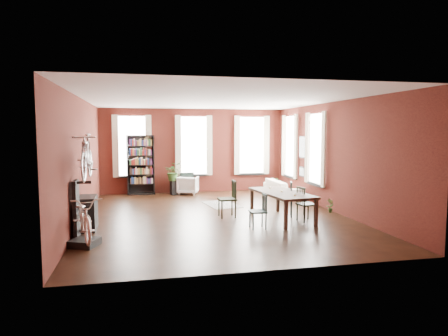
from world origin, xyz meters
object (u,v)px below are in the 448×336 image
object	(u,v)px
dining_chair_a	(258,211)
dining_chair_d	(298,199)
dining_chair_c	(306,204)
plant_stand	(174,188)
console_table	(88,213)
dining_table	(281,206)
bicycle_floor	(83,198)
bookshelf	(141,165)
bike_trainer	(85,243)
white_armchair	(188,184)
dining_chair_b	(227,199)
cream_sofa	(283,186)

from	to	relation	value
dining_chair_a	dining_chair_d	bearing A→B (deg)	127.46
dining_chair_c	plant_stand	world-z (taller)	dining_chair_c
dining_chair_c	plant_stand	xyz separation A→B (m)	(-3.00, 5.12, -0.19)
dining_chair_a	console_table	xyz separation A→B (m)	(-4.01, 0.75, -0.02)
dining_table	dining_chair_a	size ratio (longest dim) A/B	2.59
dining_chair_d	bicycle_floor	world-z (taller)	bicycle_floor
bookshelf	plant_stand	world-z (taller)	bookshelf
bicycle_floor	bike_trainer	bearing A→B (deg)	-111.69
dining_chair_c	dining_chair_d	world-z (taller)	dining_chair_d
dining_chair_d	white_armchair	size ratio (longest dim) A/B	1.31
dining_table	dining_chair_b	bearing A→B (deg)	148.37
bookshelf	white_armchair	world-z (taller)	bookshelf
dining_chair_c	bookshelf	size ratio (longest dim) A/B	0.41
bike_trainer	plant_stand	xyz separation A→B (m)	(2.37, 6.31, 0.18)
dining_chair_a	dining_chair_c	size ratio (longest dim) A/B	0.93
cream_sofa	console_table	distance (m)	7.15
dining_table	dining_chair_a	bearing A→B (deg)	-145.39
white_armchair	plant_stand	size ratio (longest dim) A/B	1.41
bike_trainer	console_table	size ratio (longest dim) A/B	0.63
white_armchair	cream_sofa	world-z (taller)	cream_sofa
dining_chair_c	bookshelf	xyz separation A→B (m)	(-4.20, 5.45, 0.65)
dining_chair_d	cream_sofa	size ratio (longest dim) A/B	0.46
bike_trainer	dining_chair_b	bearing A→B (deg)	31.53
white_armchair	plant_stand	bearing A→B (deg)	26.65
dining_chair_c	dining_chair_d	distance (m)	0.59
dining_table	dining_chair_c	world-z (taller)	dining_chair_c
cream_sofa	bicycle_floor	bearing A→B (deg)	128.81
dining_chair_d	cream_sofa	xyz separation A→B (m)	(0.75, 3.16, -0.07)
dining_table	cream_sofa	distance (m)	3.67
console_table	bicycle_floor	distance (m)	1.55
dining_chair_c	bike_trainer	size ratio (longest dim) A/B	1.79
dining_chair_a	white_armchair	size ratio (longest dim) A/B	1.15
bookshelf	bike_trainer	distance (m)	6.83
dining_chair_c	dining_chair_d	xyz separation A→B (m)	(0.01, 0.59, 0.02)
bike_trainer	bicycle_floor	xyz separation A→B (m)	(0.00, 0.02, 0.92)
dining_chair_c	plant_stand	distance (m)	5.94
dining_chair_c	plant_stand	bearing A→B (deg)	20.50
dining_table	plant_stand	size ratio (longest dim) A/B	4.21
console_table	bookshelf	bearing A→B (deg)	76.17
bike_trainer	bicycle_floor	distance (m)	0.92
dining_chair_b	white_armchair	xyz separation A→B (m)	(-0.56, 4.26, -0.13)
dining_table	dining_chair_d	size ratio (longest dim) A/B	2.28
console_table	dining_chair_a	bearing A→B (deg)	-10.62
bike_trainer	dining_chair_c	bearing A→B (deg)	12.53
dining_chair_d	plant_stand	distance (m)	5.44
dining_chair_b	dining_chair_a	bearing A→B (deg)	16.29
bike_trainer	dining_chair_d	bearing A→B (deg)	18.38
dining_chair_b	bookshelf	size ratio (longest dim) A/B	0.45
dining_chair_a	bookshelf	size ratio (longest dim) A/B	0.38
bookshelf	console_table	bearing A→B (deg)	-103.83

